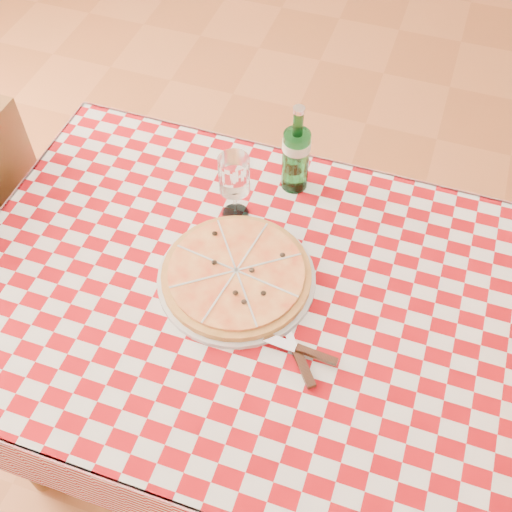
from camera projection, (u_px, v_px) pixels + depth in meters
The scene contains 6 objects.
dining_table at pixel (256, 321), 1.44m from camera, with size 1.20×0.80×0.75m.
tablecloth at pixel (256, 298), 1.37m from camera, with size 1.30×0.90×0.01m, color #99090F.
pizza_plate at pixel (236, 274), 1.37m from camera, with size 0.34×0.34×0.04m, color #B9813D, non-canonical shape.
water_bottle at pixel (296, 149), 1.47m from camera, with size 0.07×0.07×0.24m, color #1A6928, non-canonical shape.
wine_glass at pixel (235, 188), 1.43m from camera, with size 0.07×0.07×0.18m, color silver, non-canonical shape.
cutlery at pixel (296, 348), 1.27m from camera, with size 0.22×0.18×0.02m, color silver, non-canonical shape.
Camera 1 is at (0.25, -0.71, 1.90)m, focal length 45.00 mm.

